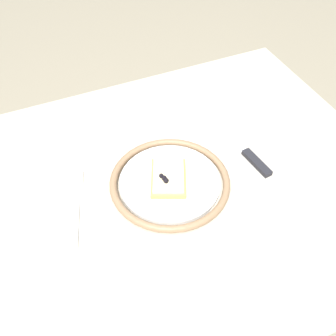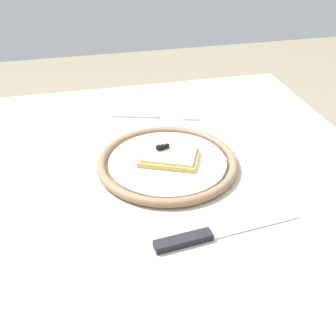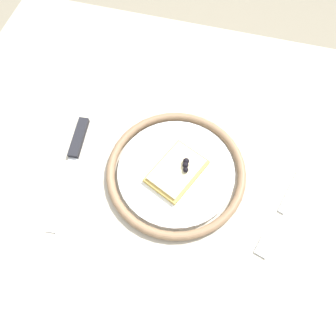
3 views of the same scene
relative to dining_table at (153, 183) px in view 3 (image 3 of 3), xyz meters
The scene contains 6 objects.
ground_plane 0.66m from the dining_table, ahead, with size 6.00×6.00×0.00m, color gray.
dining_table is the anchor object (origin of this frame).
plate 0.12m from the dining_table, behind, with size 0.27×0.27×0.02m.
pizza_slice_near 0.13m from the dining_table, behind, with size 0.11×0.13×0.03m.
knife 0.18m from the dining_table, ahead, with size 0.05×0.24×0.01m.
fork 0.28m from the dining_table, behind, with size 0.08×0.20×0.00m.
Camera 3 is at (-0.10, 0.26, 1.32)m, focal length 34.28 mm.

